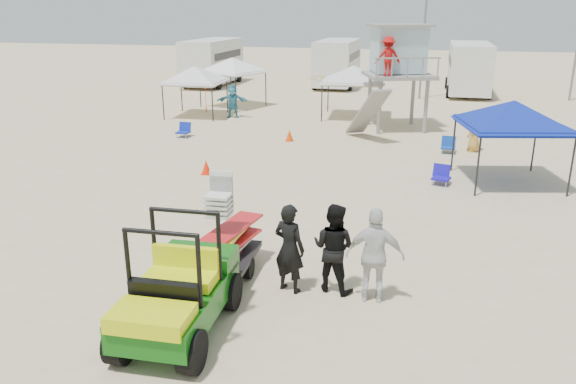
% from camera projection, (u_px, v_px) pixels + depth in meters
% --- Properties ---
extents(ground, '(140.00, 140.00, 0.00)m').
position_uv_depth(ground, '(227.00, 298.00, 11.16)').
color(ground, beige).
rests_on(ground, ground).
extents(utility_cart, '(1.53, 2.84, 2.12)m').
position_uv_depth(utility_cart, '(175.00, 283.00, 9.64)').
color(utility_cart, '#0D570E').
rests_on(utility_cart, ground).
extents(surf_trailer, '(1.28, 2.26, 2.04)m').
position_uv_depth(surf_trailer, '(223.00, 240.00, 11.84)').
color(surf_trailer, black).
rests_on(surf_trailer, ground).
extents(man_left, '(0.79, 0.64, 1.86)m').
position_uv_depth(man_left, '(289.00, 248.00, 11.18)').
color(man_left, black).
rests_on(man_left, ground).
extents(man_mid, '(1.06, 0.92, 1.85)m').
position_uv_depth(man_mid, '(334.00, 248.00, 11.22)').
color(man_mid, black).
rests_on(man_mid, ground).
extents(man_right, '(1.15, 0.54, 1.92)m').
position_uv_depth(man_right, '(375.00, 256.00, 10.78)').
color(man_right, silver).
rests_on(man_right, ground).
extents(lifeguard_tower, '(3.68, 3.68, 4.66)m').
position_uv_depth(lifeguard_tower, '(398.00, 54.00, 25.67)').
color(lifeguard_tower, gray).
rests_on(lifeguard_tower, ground).
extents(canopy_blue, '(3.56, 3.56, 3.11)m').
position_uv_depth(canopy_blue, '(514.00, 105.00, 17.68)').
color(canopy_blue, black).
rests_on(canopy_blue, ground).
extents(canopy_white_a, '(2.95, 2.95, 3.00)m').
position_uv_depth(canopy_white_a, '(195.00, 69.00, 28.97)').
color(canopy_white_a, black).
rests_on(canopy_white_a, ground).
extents(canopy_white_b, '(3.67, 3.67, 3.18)m').
position_uv_depth(canopy_white_b, '(232.00, 60.00, 31.78)').
color(canopy_white_b, black).
rests_on(canopy_white_b, ground).
extents(canopy_white_c, '(3.25, 3.25, 3.06)m').
position_uv_depth(canopy_white_c, '(354.00, 68.00, 28.64)').
color(canopy_white_c, black).
rests_on(canopy_white_c, ground).
extents(umbrella_a, '(1.99, 2.02, 1.65)m').
position_uv_depth(umbrella_a, '(206.00, 97.00, 30.53)').
color(umbrella_a, red).
rests_on(umbrella_a, ground).
extents(umbrella_b, '(3.03, 3.03, 1.95)m').
position_uv_depth(umbrella_b, '(322.00, 92.00, 31.51)').
color(umbrella_b, yellow).
rests_on(umbrella_b, ground).
extents(cone_near, '(0.34, 0.34, 0.50)m').
position_uv_depth(cone_near, '(206.00, 167.00, 19.34)').
color(cone_near, '#FC2507').
rests_on(cone_near, ground).
extents(cone_far, '(0.34, 0.34, 0.50)m').
position_uv_depth(cone_far, '(289.00, 135.00, 24.13)').
color(cone_far, '#E63E07').
rests_on(cone_far, ground).
extents(beach_chair_a, '(0.56, 0.59, 0.64)m').
position_uv_depth(beach_chair_a, '(184.00, 130.00, 24.90)').
color(beach_chair_a, '#0F24A4').
rests_on(beach_chair_a, ground).
extents(beach_chair_b, '(0.65, 0.71, 0.64)m').
position_uv_depth(beach_chair_b, '(441.00, 175.00, 18.24)').
color(beach_chair_b, '#1810AF').
rests_on(beach_chair_b, ground).
extents(beach_chair_c, '(0.58, 0.62, 0.64)m').
position_uv_depth(beach_chair_c, '(448.00, 145.00, 22.19)').
color(beach_chair_c, '#0D3A97').
rests_on(beach_chair_c, ground).
extents(rv_far_left, '(2.64, 6.80, 3.25)m').
position_uv_depth(rv_far_left, '(212.00, 60.00, 40.99)').
color(rv_far_left, silver).
rests_on(rv_far_left, ground).
extents(rv_mid_left, '(2.65, 6.50, 3.25)m').
position_uv_depth(rv_mid_left, '(337.00, 61.00, 40.29)').
color(rv_mid_left, silver).
rests_on(rv_mid_left, ground).
extents(rv_mid_right, '(2.64, 7.00, 3.25)m').
position_uv_depth(rv_mid_right, '(469.00, 66.00, 36.82)').
color(rv_mid_right, silver).
rests_on(rv_mid_right, ground).
extents(light_pole_left, '(0.14, 0.14, 8.00)m').
position_uv_depth(light_pole_left, '(424.00, 33.00, 34.07)').
color(light_pole_left, slate).
rests_on(light_pole_left, ground).
extents(distant_beachgoers, '(12.92, 5.30, 1.71)m').
position_uv_depth(distant_beachgoers, '(291.00, 109.00, 27.06)').
color(distant_beachgoers, '#BF8B36').
rests_on(distant_beachgoers, ground).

